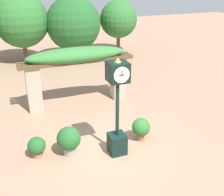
% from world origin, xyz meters
% --- Properties ---
extents(ground_plane, '(60.00, 60.00, 0.00)m').
position_xyz_m(ground_plane, '(0.00, 0.00, 0.00)').
color(ground_plane, '#9E7A60').
extents(pedestal_clock, '(0.64, 0.68, 3.50)m').
position_xyz_m(pedestal_clock, '(0.20, -0.27, 1.78)').
color(pedestal_clock, black).
rests_on(pedestal_clock, ground).
extents(pergola, '(5.36, 1.23, 2.80)m').
position_xyz_m(pergola, '(0.00, 4.22, 2.05)').
color(pergola, '#A89E89').
rests_on(pergola, ground).
extents(potted_plant_near_left, '(0.70, 0.70, 0.90)m').
position_xyz_m(potted_plant_near_left, '(1.36, 0.17, 0.52)').
color(potted_plant_near_left, '#9E563D').
rests_on(potted_plant_near_left, ground).
extents(potted_plant_near_right, '(0.63, 0.63, 0.75)m').
position_xyz_m(potted_plant_near_right, '(-2.49, 0.49, 0.41)').
color(potted_plant_near_right, '#B26B4C').
rests_on(potted_plant_near_right, ground).
extents(potted_plant_far_left, '(0.84, 0.84, 1.06)m').
position_xyz_m(potted_plant_far_left, '(-1.41, 0.24, 0.60)').
color(potted_plant_far_left, gray).
rests_on(potted_plant_far_left, ground).
extents(tree_line, '(14.09, 4.45, 4.74)m').
position_xyz_m(tree_line, '(-0.86, 12.16, 2.69)').
color(tree_line, brown).
rests_on(tree_line, ground).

